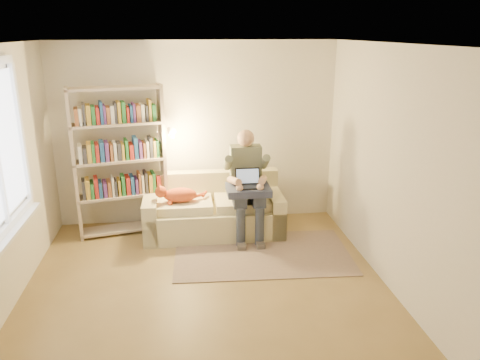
{
  "coord_description": "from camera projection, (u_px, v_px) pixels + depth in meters",
  "views": [
    {
      "loc": [
        -0.22,
        -4.35,
        2.72
      ],
      "look_at": [
        0.47,
        1.0,
        0.99
      ],
      "focal_mm": 35.0,
      "sensor_mm": 36.0,
      "label": 1
    }
  ],
  "objects": [
    {
      "name": "floor",
      "position": [
        208.0,
        299.0,
        4.97
      ],
      "size": [
        4.5,
        4.5,
        0.0
      ],
      "primitive_type": "plane",
      "color": "olive",
      "rests_on": "ground"
    },
    {
      "name": "ceiling",
      "position": [
        202.0,
        45.0,
        4.17
      ],
      "size": [
        4.0,
        4.5,
        0.02
      ],
      "primitive_type": "cube",
      "color": "white",
      "rests_on": "wall_back"
    },
    {
      "name": "wall_right",
      "position": [
        400.0,
        175.0,
        4.81
      ],
      "size": [
        0.02,
        4.5,
        2.6
      ],
      "primitive_type": "cube",
      "color": "silver",
      "rests_on": "floor"
    },
    {
      "name": "wall_back",
      "position": [
        196.0,
        134.0,
        6.69
      ],
      "size": [
        4.0,
        0.02,
        2.6
      ],
      "primitive_type": "cube",
      "color": "silver",
      "rests_on": "floor"
    },
    {
      "name": "wall_front",
      "position": [
        230.0,
        316.0,
        2.44
      ],
      "size": [
        4.0,
        0.02,
        2.6
      ],
      "primitive_type": "cube",
      "color": "silver",
      "rests_on": "floor"
    },
    {
      "name": "window",
      "position": [
        2.0,
        177.0,
        4.5
      ],
      "size": [
        0.12,
        1.52,
        1.69
      ],
      "color": "white",
      "rests_on": "wall_left"
    },
    {
      "name": "sofa",
      "position": [
        213.0,
        212.0,
        6.54
      ],
      "size": [
        1.91,
        0.87,
        0.81
      ],
      "rotation": [
        0.0,
        0.0,
        -0.01
      ],
      "color": "beige",
      "rests_on": "floor"
    },
    {
      "name": "person",
      "position": [
        247.0,
        179.0,
        6.29
      ],
      "size": [
        0.42,
        0.68,
        1.46
      ],
      "rotation": [
        0.0,
        0.0,
        -0.01
      ],
      "color": "slate",
      "rests_on": "sofa"
    },
    {
      "name": "cat",
      "position": [
        179.0,
        194.0,
        6.28
      ],
      "size": [
        0.67,
        0.24,
        0.25
      ],
      "rotation": [
        0.0,
        0.0,
        -0.01
      ],
      "color": "orange",
      "rests_on": "sofa"
    },
    {
      "name": "blanket",
      "position": [
        250.0,
        190.0,
        6.18
      ],
      "size": [
        0.58,
        0.47,
        0.09
      ],
      "primitive_type": "cube",
      "rotation": [
        0.0,
        0.0,
        -0.01
      ],
      "color": "#2B314B",
      "rests_on": "person"
    },
    {
      "name": "laptop",
      "position": [
        250.0,
        182.0,
        6.16
      ],
      "size": [
        0.33,
        0.29,
        0.28
      ],
      "rotation": [
        0.0,
        0.0,
        -0.01
      ],
      "color": "black",
      "rests_on": "blanket"
    },
    {
      "name": "bookshelf",
      "position": [
        120.0,
        154.0,
        6.29
      ],
      "size": [
        1.4,
        0.56,
        2.05
      ],
      "rotation": [
        0.0,
        0.0,
        0.21
      ],
      "color": "#C0AB91",
      "rests_on": "floor"
    },
    {
      "name": "rug",
      "position": [
        262.0,
        254.0,
        5.95
      ],
      "size": [
        2.27,
        1.41,
        0.01
      ],
      "primitive_type": "cube",
      "rotation": [
        0.0,
        0.0,
        -0.05
      ],
      "color": "gray",
      "rests_on": "floor"
    }
  ]
}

